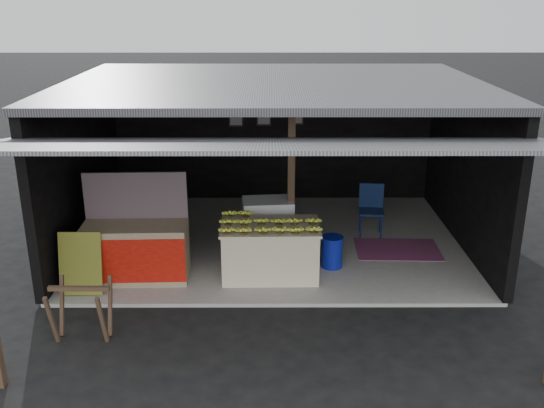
{
  "coord_description": "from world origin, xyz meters",
  "views": [
    {
      "loc": [
        -0.06,
        -8.04,
        4.48
      ],
      "look_at": [
        -0.03,
        1.55,
        1.1
      ],
      "focal_mm": 40.0,
      "sensor_mm": 36.0,
      "label": 1
    }
  ],
  "objects_px": {
    "water_barrel": "(332,253)",
    "neighbor_stall": "(136,249)",
    "sawhorse": "(81,306)",
    "banana_table": "(270,250)",
    "white_crate": "(268,226)",
    "plastic_chair": "(371,205)"
  },
  "relations": [
    {
      "from": "water_barrel",
      "to": "plastic_chair",
      "type": "height_order",
      "value": "plastic_chair"
    },
    {
      "from": "neighbor_stall",
      "to": "plastic_chair",
      "type": "xyz_separation_m",
      "value": [
        4.08,
        1.91,
        0.07
      ]
    },
    {
      "from": "neighbor_stall",
      "to": "sawhorse",
      "type": "height_order",
      "value": "neighbor_stall"
    },
    {
      "from": "sawhorse",
      "to": "plastic_chair",
      "type": "height_order",
      "value": "plastic_chair"
    },
    {
      "from": "white_crate",
      "to": "sawhorse",
      "type": "xyz_separation_m",
      "value": [
        -2.49,
        -2.84,
        -0.04
      ]
    },
    {
      "from": "banana_table",
      "to": "sawhorse",
      "type": "distance_m",
      "value": 3.14
    },
    {
      "from": "banana_table",
      "to": "white_crate",
      "type": "relative_size",
      "value": 1.65
    },
    {
      "from": "white_crate",
      "to": "water_barrel",
      "type": "bearing_deg",
      "value": -36.96
    },
    {
      "from": "neighbor_stall",
      "to": "plastic_chair",
      "type": "distance_m",
      "value": 4.5
    },
    {
      "from": "water_barrel",
      "to": "white_crate",
      "type": "bearing_deg",
      "value": 148.57
    },
    {
      "from": "white_crate",
      "to": "neighbor_stall",
      "type": "xyz_separation_m",
      "value": [
        -2.11,
        -1.08,
        0.03
      ]
    },
    {
      "from": "white_crate",
      "to": "plastic_chair",
      "type": "distance_m",
      "value": 2.13
    },
    {
      "from": "banana_table",
      "to": "white_crate",
      "type": "xyz_separation_m",
      "value": [
        -0.04,
        0.98,
        0.04
      ]
    },
    {
      "from": "sawhorse",
      "to": "plastic_chair",
      "type": "xyz_separation_m",
      "value": [
        4.45,
        3.67,
        0.13
      ]
    },
    {
      "from": "sawhorse",
      "to": "neighbor_stall",
      "type": "bearing_deg",
      "value": 78.61
    },
    {
      "from": "white_crate",
      "to": "water_barrel",
      "type": "xyz_separation_m",
      "value": [
        1.08,
        -0.66,
        -0.23
      ]
    },
    {
      "from": "water_barrel",
      "to": "neighbor_stall",
      "type": "bearing_deg",
      "value": -172.56
    },
    {
      "from": "water_barrel",
      "to": "plastic_chair",
      "type": "bearing_deg",
      "value": 59.53
    },
    {
      "from": "banana_table",
      "to": "white_crate",
      "type": "bearing_deg",
      "value": 91.59
    },
    {
      "from": "sawhorse",
      "to": "banana_table",
      "type": "bearing_deg",
      "value": 36.97
    },
    {
      "from": "banana_table",
      "to": "sawhorse",
      "type": "xyz_separation_m",
      "value": [
        -2.53,
        -1.86,
        0.01
      ]
    },
    {
      "from": "banana_table",
      "to": "water_barrel",
      "type": "height_order",
      "value": "banana_table"
    }
  ]
}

